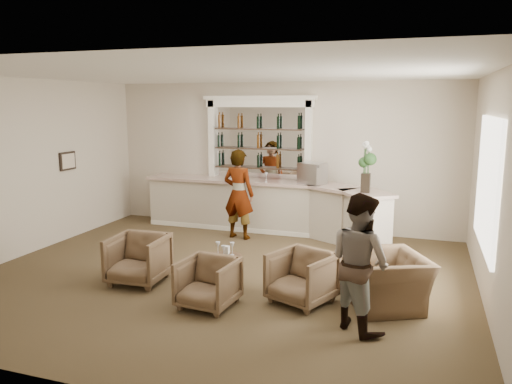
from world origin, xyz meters
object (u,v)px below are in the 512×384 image
(armchair_left, at_px, (138,259))
(espresso_machine, at_px, (312,173))
(armchair_center, at_px, (208,283))
(armchair_far, at_px, (387,280))
(bar_counter, at_px, (267,207))
(guest, at_px, (360,262))
(sommelier, at_px, (239,194))
(flower_vase, at_px, (366,164))
(cocktail_table, at_px, (225,271))
(armchair_right, at_px, (302,277))

(armchair_left, bearing_deg, espresso_machine, 58.84)
(armchair_center, relative_size, espresso_machine, 1.50)
(armchair_far, bearing_deg, bar_counter, -166.76)
(armchair_center, height_order, armchair_far, armchair_far)
(guest, distance_m, armchair_far, 1.06)
(sommelier, bearing_deg, espresso_machine, -145.57)
(flower_vase, bearing_deg, bar_counter, 163.21)
(guest, xyz_separation_m, espresso_machine, (-1.55, 4.26, 0.48))
(cocktail_table, distance_m, sommelier, 2.97)
(cocktail_table, height_order, sommelier, sommelier)
(espresso_machine, relative_size, flower_vase, 0.52)
(sommelier, bearing_deg, cocktail_table, 114.25)
(guest, height_order, armchair_center, guest)
(bar_counter, relative_size, sommelier, 3.01)
(armchair_center, height_order, flower_vase, flower_vase)
(bar_counter, distance_m, armchair_center, 4.25)
(armchair_left, bearing_deg, flower_vase, 40.44)
(cocktail_table, bearing_deg, guest, -20.07)
(armchair_far, bearing_deg, flower_vase, 166.44)
(armchair_far, bearing_deg, armchair_right, -102.70)
(sommelier, xyz_separation_m, armchair_far, (3.27, -2.67, -0.58))
(espresso_machine, bearing_deg, armchair_right, -56.52)
(sommelier, relative_size, flower_vase, 1.93)
(guest, bearing_deg, armchair_far, -67.72)
(armchair_left, relative_size, armchair_right, 1.04)
(espresso_machine, bearing_deg, flower_vase, -7.31)
(sommelier, bearing_deg, armchair_right, 133.07)
(cocktail_table, height_order, espresso_machine, espresso_machine)
(armchair_right, bearing_deg, guest, -11.07)
(armchair_right, relative_size, espresso_machine, 1.62)
(armchair_left, distance_m, armchair_center, 1.54)
(armchair_far, relative_size, flower_vase, 1.15)
(cocktail_table, xyz_separation_m, armchair_center, (0.07, -0.78, 0.10))
(armchair_right, bearing_deg, bar_counter, 137.09)
(bar_counter, xyz_separation_m, armchair_right, (1.67, -3.64, -0.20))
(bar_counter, bearing_deg, armchair_far, -49.54)
(armchair_right, relative_size, flower_vase, 0.84)
(armchair_right, distance_m, flower_vase, 3.30)
(cocktail_table, bearing_deg, bar_counter, 96.48)
(espresso_machine, height_order, flower_vase, flower_vase)
(cocktail_table, height_order, armchair_center, armchair_center)
(cocktail_table, distance_m, guest, 2.39)
(guest, relative_size, flower_vase, 1.79)
(armchair_center, bearing_deg, cocktail_table, 100.32)
(bar_counter, relative_size, espresso_machine, 11.23)
(bar_counter, bearing_deg, cocktail_table, -83.52)
(flower_vase, bearing_deg, guest, -84.29)
(armchair_far, bearing_deg, cocktail_table, -115.02)
(armchair_left, distance_m, flower_vase, 4.59)
(armchair_center, bearing_deg, armchair_right, 30.45)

